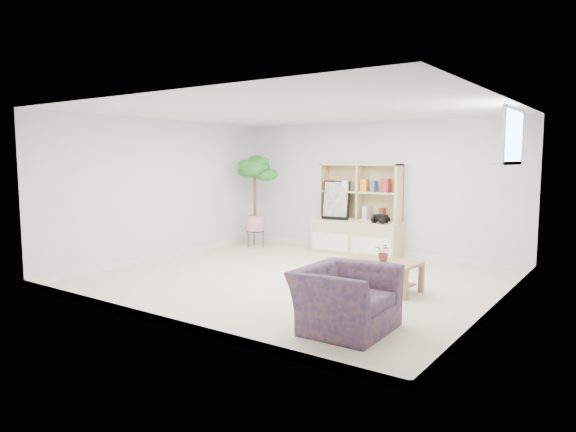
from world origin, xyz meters
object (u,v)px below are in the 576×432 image
Objects in this scene: storage_unit at (357,209)px; coffee_table at (380,275)px; armchair at (346,294)px; floor_tree at (255,201)px.

coffee_table is at bearing -55.48° from storage_unit.
coffee_table is at bearing 11.66° from armchair.
floor_tree is at bearing 157.43° from coffee_table.
armchair is at bearing -63.95° from storage_unit.
storage_unit is 2.64m from coffee_table.
coffee_table is at bearing -25.87° from floor_tree.
storage_unit is 2.07m from floor_tree.
storage_unit is 1.65× the size of coffee_table.
storage_unit is at bearing 24.63° from armchair.
storage_unit is 4.21m from armchair.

